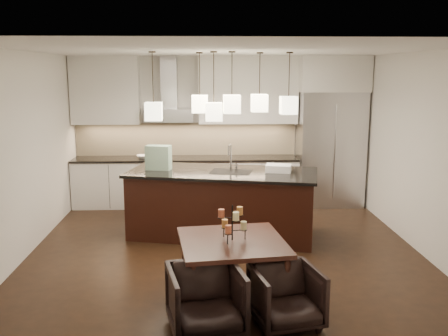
{
  "coord_description": "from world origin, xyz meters",
  "views": [
    {
      "loc": [
        -0.3,
        -6.86,
        2.53
      ],
      "look_at": [
        0.0,
        0.2,
        1.15
      ],
      "focal_mm": 40.0,
      "sensor_mm": 36.0,
      "label": 1
    }
  ],
  "objects_px": {
    "armchair_left": "(206,300)",
    "armchair_right": "(286,296)",
    "refrigerator": "(330,149)",
    "dining_table": "(232,269)",
    "island_body": "(222,205)"
  },
  "relations": [
    {
      "from": "dining_table",
      "to": "armchair_right",
      "type": "relative_size",
      "value": 1.72
    },
    {
      "from": "armchair_left",
      "to": "armchair_right",
      "type": "relative_size",
      "value": 1.09
    },
    {
      "from": "dining_table",
      "to": "armchair_left",
      "type": "height_order",
      "value": "dining_table"
    },
    {
      "from": "island_body",
      "to": "dining_table",
      "type": "distance_m",
      "value": 2.21
    },
    {
      "from": "island_body",
      "to": "dining_table",
      "type": "relative_size",
      "value": 2.43
    },
    {
      "from": "island_body",
      "to": "armchair_right",
      "type": "height_order",
      "value": "island_body"
    },
    {
      "from": "dining_table",
      "to": "refrigerator",
      "type": "bearing_deg",
      "value": 55.15
    },
    {
      "from": "dining_table",
      "to": "armchair_right",
      "type": "distance_m",
      "value": 0.81
    },
    {
      "from": "refrigerator",
      "to": "dining_table",
      "type": "bearing_deg",
      "value": -117.69
    },
    {
      "from": "armchair_left",
      "to": "refrigerator",
      "type": "bearing_deg",
      "value": 51.24
    },
    {
      "from": "island_body",
      "to": "armchair_right",
      "type": "distance_m",
      "value": 2.89
    },
    {
      "from": "dining_table",
      "to": "armchair_left",
      "type": "distance_m",
      "value": 0.79
    },
    {
      "from": "refrigerator",
      "to": "island_body",
      "type": "xyz_separation_m",
      "value": [
        -2.11,
        -1.77,
        -0.59
      ]
    },
    {
      "from": "refrigerator",
      "to": "armchair_right",
      "type": "xyz_separation_m",
      "value": [
        -1.58,
        -4.6,
        -0.77
      ]
    },
    {
      "from": "island_body",
      "to": "dining_table",
      "type": "height_order",
      "value": "island_body"
    }
  ]
}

